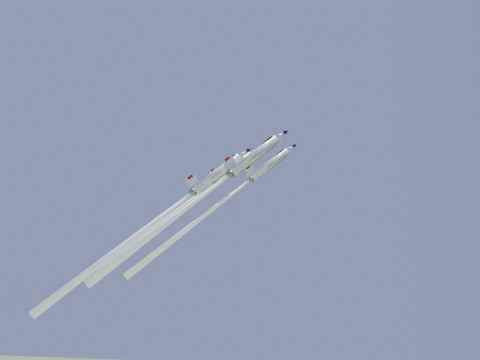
% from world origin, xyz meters
% --- Properties ---
extents(jet_lead, '(35.26, 17.30, 35.44)m').
position_xyz_m(jet_lead, '(-5.20, 0.20, 74.03)').
color(jet_lead, white).
extents(jet_left, '(33.69, 16.56, 33.78)m').
position_xyz_m(jet_left, '(-13.59, 0.75, 74.59)').
color(jet_left, white).
extents(jet_right, '(38.06, 18.79, 38.02)m').
position_xyz_m(jet_right, '(-6.73, -10.24, 73.49)').
color(jet_right, white).
extents(jet_slot, '(42.31, 20.76, 42.52)m').
position_xyz_m(jet_slot, '(-18.70, -6.58, 69.23)').
color(jet_slot, white).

